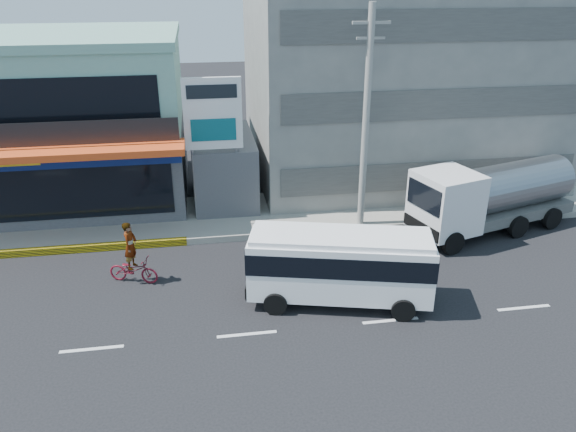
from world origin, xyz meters
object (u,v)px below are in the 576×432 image
object	(u,v)px
shop_building	(62,123)
satellite_dish	(224,140)
sedan	(339,263)
tanker_truck	(489,196)
billboard	(213,122)
motorcycle_rider	(133,263)
concrete_building	(399,51)
utility_pole_near	(366,121)
minibus	(340,262)

from	to	relation	value
shop_building	satellite_dish	bearing A→B (deg)	-20.21
sedan	tanker_truck	distance (m)	8.57
billboard	motorcycle_rider	bearing A→B (deg)	-124.74
satellite_dish	billboard	size ratio (longest dim) A/B	0.22
concrete_building	sedan	world-z (taller)	concrete_building
utility_pole_near	minibus	world-z (taller)	utility_pole_near
shop_building	minibus	xyz separation A→B (m)	(11.52, -12.45, -2.37)
concrete_building	utility_pole_near	xyz separation A→B (m)	(-4.00, -7.60, -1.85)
satellite_dish	sedan	bearing A→B (deg)	-64.45
satellite_dish	utility_pole_near	distance (m)	7.17
utility_pole_near	minibus	xyz separation A→B (m)	(-2.48, -5.90, -3.52)
utility_pole_near	concrete_building	bearing A→B (deg)	62.24
shop_building	billboard	world-z (taller)	shop_building
satellite_dish	sedan	xyz separation A→B (m)	(3.87, -8.10, -2.77)
minibus	tanker_truck	size ratio (longest dim) A/B	0.81
shop_building	satellite_dish	xyz separation A→B (m)	(8.00, -2.95, -0.42)
shop_building	utility_pole_near	xyz separation A→B (m)	(14.00, -6.55, 1.15)
billboard	utility_pole_near	world-z (taller)	utility_pole_near
billboard	utility_pole_near	bearing A→B (deg)	-15.48
tanker_truck	motorcycle_rider	world-z (taller)	tanker_truck
shop_building	concrete_building	xyz separation A→B (m)	(18.00, 1.05, 3.00)
motorcycle_rider	sedan	bearing A→B (deg)	-9.02
sedan	motorcycle_rider	bearing A→B (deg)	77.26
billboard	tanker_truck	size ratio (longest dim) A/B	0.82
utility_pole_near	shop_building	bearing A→B (deg)	154.94
billboard	minibus	bearing A→B (deg)	-62.46
satellite_dish	utility_pole_near	bearing A→B (deg)	-30.96
sedan	satellite_dish	bearing A→B (deg)	21.83
billboard	tanker_truck	world-z (taller)	billboard
shop_building	satellite_dish	world-z (taller)	shop_building
tanker_truck	minibus	bearing A→B (deg)	-149.28
shop_building	concrete_building	world-z (taller)	concrete_building
utility_pole_near	sedan	size ratio (longest dim) A/B	2.11
satellite_dish	utility_pole_near	size ratio (longest dim) A/B	0.15
shop_building	billboard	xyz separation A→B (m)	(7.50, -4.75, 0.93)
shop_building	tanker_truck	size ratio (longest dim) A/B	1.47
shop_building	motorcycle_rider	world-z (taller)	shop_building
satellite_dish	tanker_truck	distance (m)	12.70
sedan	shop_building	bearing A→B (deg)	43.35
billboard	minibus	world-z (taller)	billboard
minibus	billboard	bearing A→B (deg)	117.54
billboard	concrete_building	bearing A→B (deg)	28.92
shop_building	utility_pole_near	world-z (taller)	utility_pole_near
minibus	motorcycle_rider	bearing A→B (deg)	160.56
shop_building	minibus	bearing A→B (deg)	-47.22
minibus	motorcycle_rider	size ratio (longest dim) A/B	2.71
minibus	sedan	size ratio (longest dim) A/B	1.44
satellite_dish	concrete_building	bearing A→B (deg)	21.80
satellite_dish	shop_building	bearing A→B (deg)	159.79
sedan	motorcycle_rider	distance (m)	7.97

